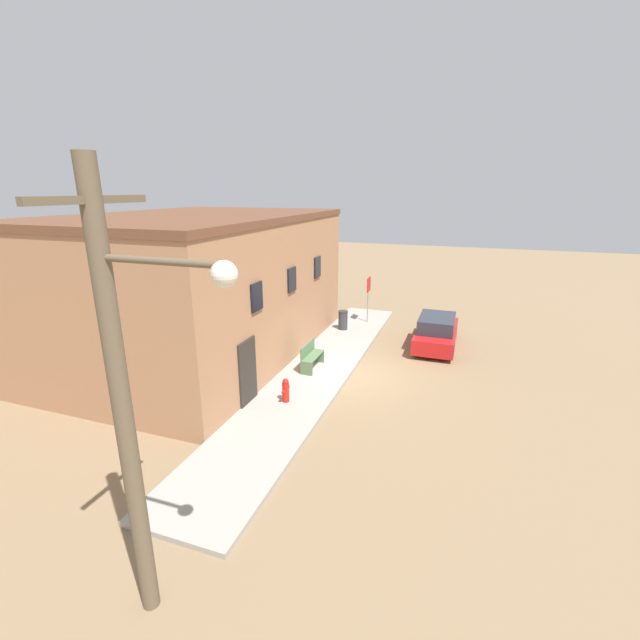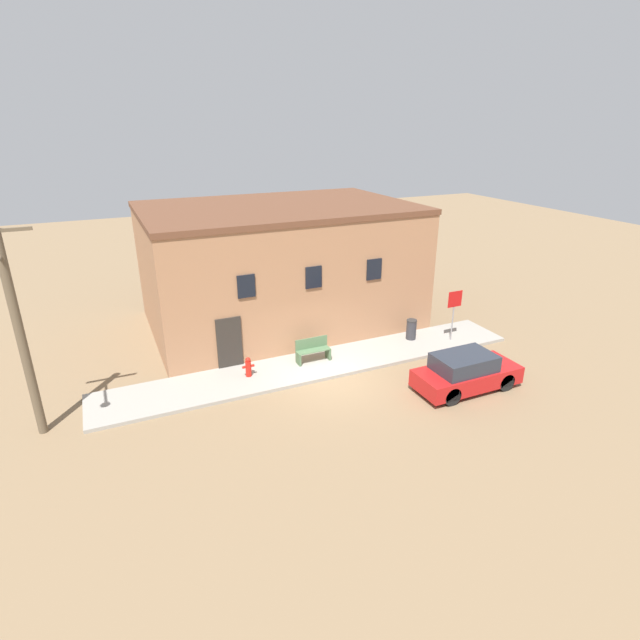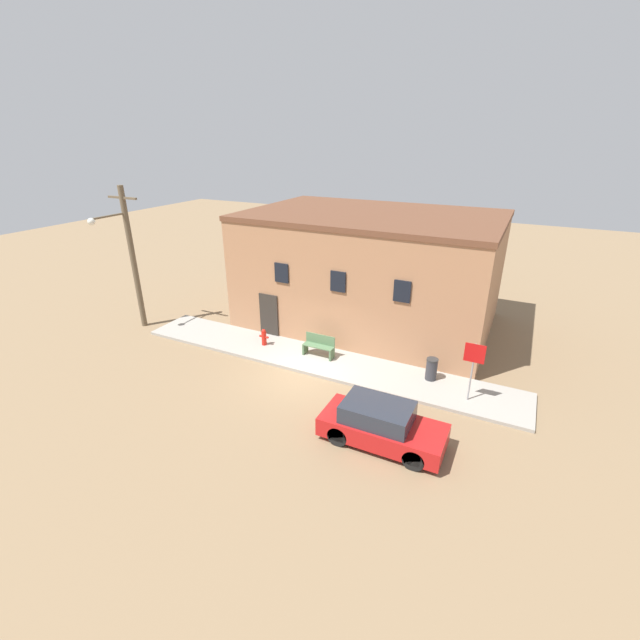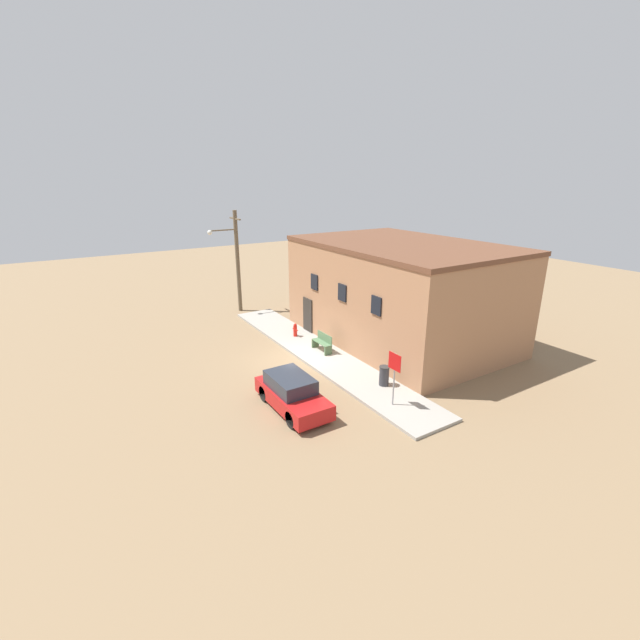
# 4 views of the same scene
# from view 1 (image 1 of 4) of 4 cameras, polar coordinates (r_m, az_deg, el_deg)

# --- Properties ---
(ground_plane) EXTENTS (80.00, 80.00, 0.00)m
(ground_plane) POSITION_cam_1_polar(r_m,az_deg,el_deg) (15.94, 4.10, -7.44)
(ground_plane) COLOR #846B4C
(sidewalk) EXTENTS (17.39, 2.48, 0.14)m
(sidewalk) POSITION_cam_1_polar(r_m,az_deg,el_deg) (16.25, -0.13, -6.64)
(sidewalk) COLOR #9E998E
(sidewalk) RESTS_ON ground
(brick_building) EXTENTS (12.17, 8.19, 5.68)m
(brick_building) POSITION_cam_1_polar(r_m,az_deg,el_deg) (18.07, -15.73, 4.42)
(brick_building) COLOR #A87551
(brick_building) RESTS_ON ground
(fire_hydrant) EXTENTS (0.47, 0.22, 0.79)m
(fire_hydrant) POSITION_cam_1_polar(r_m,az_deg,el_deg) (13.70, -4.59, -9.30)
(fire_hydrant) COLOR red
(fire_hydrant) RESTS_ON sidewalk
(stop_sign) EXTENTS (0.71, 0.06, 2.29)m
(stop_sign) POSITION_cam_1_polar(r_m,az_deg,el_deg) (21.48, 6.48, 3.89)
(stop_sign) COLOR gray
(stop_sign) RESTS_ON sidewalk
(bench) EXTENTS (1.39, 0.44, 0.97)m
(bench) POSITION_cam_1_polar(r_m,az_deg,el_deg) (16.07, -1.18, -4.86)
(bench) COLOR #4C6B47
(bench) RESTS_ON sidewalk
(trash_bin) EXTENTS (0.46, 0.46, 0.91)m
(trash_bin) POSITION_cam_1_polar(r_m,az_deg,el_deg) (20.52, 3.08, 0.00)
(trash_bin) COLOR #333338
(trash_bin) RESTS_ON sidewalk
(utility_pole) EXTENTS (1.80, 2.10, 7.03)m
(utility_pole) POSITION_cam_1_polar(r_m,az_deg,el_deg) (6.62, -24.24, -9.63)
(utility_pole) COLOR brown
(utility_pole) RESTS_ON ground
(parked_car) EXTENTS (3.95, 1.65, 1.41)m
(parked_car) POSITION_cam_1_polar(r_m,az_deg,el_deg) (19.21, 15.24, -1.54)
(parked_car) COLOR black
(parked_car) RESTS_ON ground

